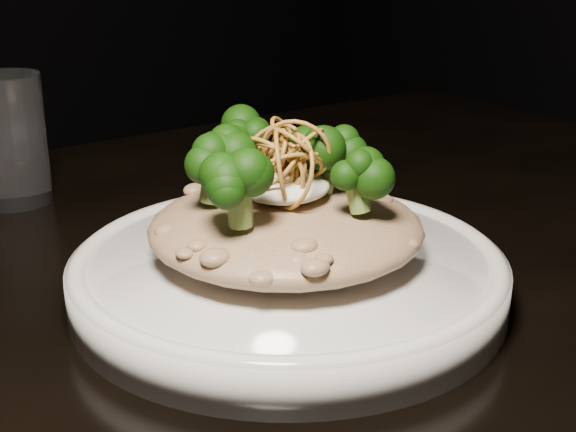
{
  "coord_description": "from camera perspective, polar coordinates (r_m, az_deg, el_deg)",
  "views": [
    {
      "loc": [
        -0.27,
        -0.4,
        0.97
      ],
      "look_at": [
        0.0,
        -0.03,
        0.81
      ],
      "focal_mm": 50.0,
      "sensor_mm": 36.0,
      "label": 1
    }
  ],
  "objects": [
    {
      "name": "plate",
      "position": [
        0.5,
        0.0,
        -4.38
      ],
      "size": [
        0.27,
        0.27,
        0.03
      ],
      "primitive_type": "cylinder",
      "color": "silver",
      "rests_on": "table"
    },
    {
      "name": "cheese",
      "position": [
        0.49,
        -0.36,
        2.17
      ],
      "size": [
        0.06,
        0.06,
        0.02
      ],
      "primitive_type": "ellipsoid",
      "color": "white",
      "rests_on": "risotto"
    },
    {
      "name": "table",
      "position": [
        0.57,
        -1.85,
        -12.29
      ],
      "size": [
        1.1,
        0.8,
        0.75
      ],
      "color": "black",
      "rests_on": "ground"
    },
    {
      "name": "risotto",
      "position": [
        0.49,
        -0.14,
        -0.8
      ],
      "size": [
        0.17,
        0.17,
        0.04
      ],
      "primitive_type": "ellipsoid",
      "color": "brown",
      "rests_on": "plate"
    },
    {
      "name": "shallots",
      "position": [
        0.48,
        -0.66,
        4.98
      ],
      "size": [
        0.05,
        0.05,
        0.03
      ],
      "primitive_type": null,
      "color": "olive",
      "rests_on": "cheese"
    },
    {
      "name": "broccoli",
      "position": [
        0.48,
        -0.8,
        3.94
      ],
      "size": [
        0.13,
        0.13,
        0.05
      ],
      "primitive_type": null,
      "color": "black",
      "rests_on": "risotto"
    },
    {
      "name": "drinking_glass",
      "position": [
        0.7,
        -19.25,
        5.16
      ],
      "size": [
        0.06,
        0.06,
        0.11
      ],
      "primitive_type": "cylinder",
      "rotation": [
        0.0,
        0.0,
        0.02
      ],
      "color": "white",
      "rests_on": "table"
    }
  ]
}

